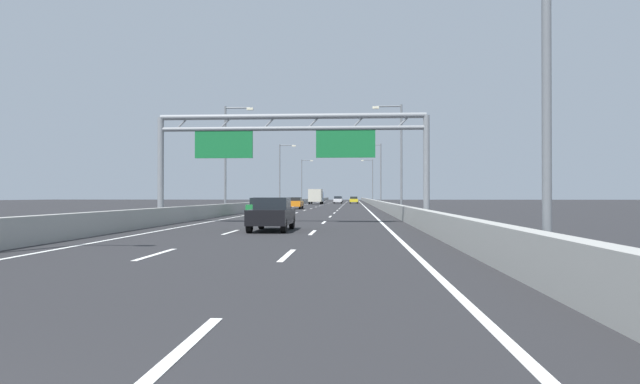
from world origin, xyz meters
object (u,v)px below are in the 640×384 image
streetlamp_left_mid (228,153)px  box_truck (316,196)px  streetlamp_right_far (379,171)px  orange_car (295,203)px  white_car (338,200)px  black_car (272,214)px  streetlamp_right_mid (399,152)px  green_car (262,207)px  sign_gantry (290,141)px  streetlamp_left_distant (303,178)px  silver_car (339,199)px  streetlamp_right_near (535,19)px  streetlamp_left_far (281,171)px  streetlamp_right_distant (371,178)px  yellow_car (354,200)px

streetlamp_left_mid → box_truck: size_ratio=1.21×
streetlamp_right_far → orange_car: bearing=-124.5°
orange_car → white_car: (3.85, 49.04, 0.03)m
orange_car → box_truck: bearing=90.3°
black_car → box_truck: (-3.63, 81.18, 0.83)m
streetlamp_left_mid → streetlamp_right_mid: (14.93, 0.00, 0.00)m
green_car → white_car: bearing=86.8°
streetlamp_right_mid → orange_car: (-11.06, 19.02, -4.66)m
sign_gantry → green_car: sign_gantry is taller
streetlamp_right_far → black_car: 58.18m
streetlamp_left_distant → green_car: (3.71, -74.34, -4.65)m
silver_car → black_car: bearing=-90.0°
streetlamp_right_near → sign_gantry: bearing=111.5°
streetlamp_right_near → white_car: bearing=94.0°
streetlamp_right_near → silver_car: streetlamp_right_near is taller
streetlamp_right_mid → streetlamp_right_far: size_ratio=1.00×
streetlamp_left_mid → green_car: 7.21m
streetlamp_left_mid → streetlamp_left_far: size_ratio=1.00×
silver_car → white_car: (0.33, -23.98, 0.03)m
streetlamp_right_distant → orange_car: size_ratio=2.22×
green_car → black_car: bearing=-78.9°
streetlamp_right_mid → white_car: 68.59m
streetlamp_left_mid → streetlamp_right_far: same height
streetlamp_left_mid → orange_car: 19.96m
streetlamp_left_far → black_car: streetlamp_left_far is taller
orange_car → sign_gantry: bearing=-84.3°
sign_gantry → streetlamp_left_mid: streetlamp_left_mid is taller
yellow_car → streetlamp_right_near: bearing=-87.9°
silver_car → box_truck: size_ratio=0.53×
box_truck → streetlamp_right_distant: bearing=45.5°
orange_car → white_car: size_ratio=1.03×
sign_gantry → box_truck: size_ratio=2.01×
sign_gantry → streetlamp_left_mid: 17.52m
green_car → streetlamp_right_mid: bearing=20.0°
streetlamp_right_near → streetlamp_right_far: (0.00, 70.26, 0.00)m
streetlamp_left_far → box_truck: streetlamp_left_far is taller
streetlamp_right_near → black_car: size_ratio=2.31×
streetlamp_right_mid → box_truck: (-11.25, 58.82, -3.80)m
green_car → streetlamp_right_near: bearing=-70.1°
black_car → streetlamp_right_near: bearing=-59.2°
streetlamp_right_distant → white_car: 8.85m
streetlamp_left_distant → streetlamp_right_mid: bearing=-78.0°
streetlamp_left_far → orange_car: bearing=-76.5°
streetlamp_right_far → white_car: 34.02m
silver_car → white_car: bearing=-89.2°
streetlamp_left_mid → streetlamp_left_distant: bearing=90.0°
box_truck → yellow_car: bearing=49.9°
streetlamp_right_distant → streetlamp_left_distant: bearing=180.0°
streetlamp_left_far → black_car: bearing=-82.8°
silver_car → box_truck: box_truck is taller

